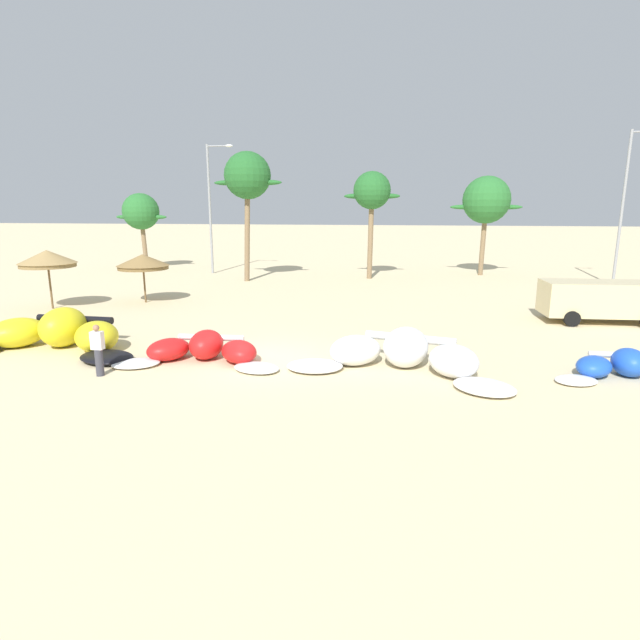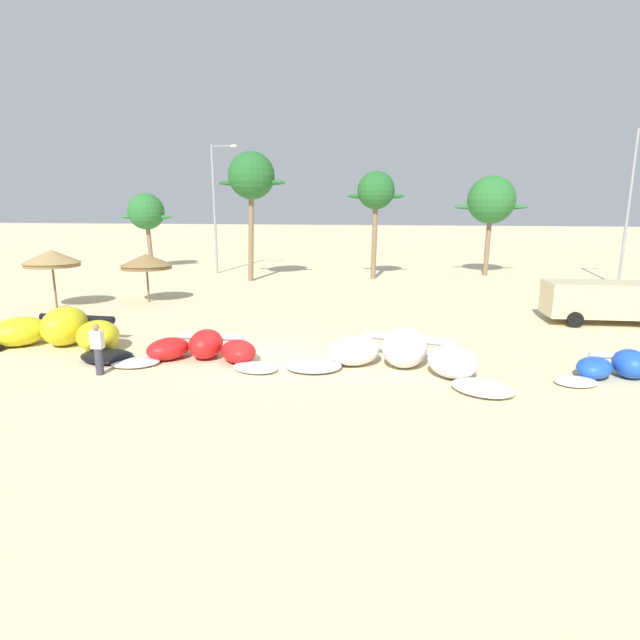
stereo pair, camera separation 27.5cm
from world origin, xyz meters
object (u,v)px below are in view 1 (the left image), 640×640
kite_far_left (57,334)px  lamppost_west_center (625,202)px  kite_left_of_center (403,355)px  palm_left_of_gap (372,192)px  kite_center (632,368)px  palm_left (247,177)px  person_near_kites (98,350)px  palm_center_left (486,201)px  palm_leftmost (141,212)px  parked_van (599,298)px  kite_left (204,350)px  lamppost_west (212,203)px  beach_umbrella_middle (143,262)px  beach_umbrella_near_van (47,259)px

kite_far_left → lamppost_west_center: size_ratio=0.79×
kite_far_left → kite_left_of_center: kite_far_left is taller
palm_left_of_gap → kite_center: bearing=-66.3°
palm_left → kite_left_of_center: bearing=-60.4°
kite_left_of_center → kite_center: (6.87, 0.19, -0.17)m
person_near_kites → palm_center_left: (15.24, 26.41, 4.72)m
palm_left → kite_center: bearing=-46.5°
palm_left_of_gap → palm_center_left: (8.29, 3.25, -0.54)m
palm_leftmost → person_near_kites: bearing=-65.2°
parked_van → palm_leftmost: palm_leftmost is taller
kite_far_left → parked_van: bearing=20.2°
kite_left → palm_leftmost: bearing=121.3°
kite_left → palm_left: size_ratio=0.67×
kite_left_of_center → parked_van: (8.71, 8.33, 0.59)m
palm_leftmost → kite_left_of_center: bearing=-48.4°
kite_center → palm_leftmost: palm_leftmost is taller
lamppost_west → lamppost_west_center: 28.47m
kite_far_left → lamppost_west_center: 33.30m
palm_center_left → palm_left: bearing=-160.6°
palm_left → lamppost_west_center: 24.54m
lamppost_west_center → palm_center_left: bearing=152.3°
kite_left → palm_left_of_gap: bearing=78.4°
kite_center → lamppost_west: size_ratio=0.52×
palm_leftmost → palm_left: (10.79, -5.50, 2.40)m
beach_umbrella_middle → palm_left_of_gap: palm_left_of_gap is taller
palm_left_of_gap → kite_left: bearing=-101.6°
kite_far_left → palm_left: (2.00, 18.00, 6.49)m
lamppost_west → lamppost_west_center: lamppost_west_center is taller
lamppost_west → person_near_kites: bearing=-77.7°
lamppost_west → palm_left: bearing=-42.7°
parked_van → kite_left_of_center: bearing=-136.3°
kite_center → palm_leftmost: bearing=139.8°
beach_umbrella_near_van → palm_leftmost: palm_leftmost is taller
kite_left → kite_center: (13.51, 0.28, -0.05)m
palm_center_left → beach_umbrella_middle: bearing=-143.6°
lamppost_west → parked_van: bearing=-30.9°
kite_left → beach_umbrella_middle: bearing=126.2°
palm_left_of_gap → lamppost_west: bearing=174.9°
kite_left → person_near_kites: 3.28m
kite_left → beach_umbrella_near_van: (-11.07, 7.46, 2.18)m
kite_left → kite_left_of_center: (6.64, 0.10, 0.12)m
kite_left → kite_left_of_center: 6.65m
kite_left_of_center → palm_leftmost: palm_leftmost is taller
beach_umbrella_middle → palm_left_of_gap: 16.67m
kite_left_of_center → person_near_kites: size_ratio=4.44×
beach_umbrella_middle → lamppost_west: 12.90m
kite_center → palm_left_of_gap: bearing=113.7°
kite_far_left → kite_center: kite_far_left is taller
person_near_kites → palm_left: bearing=93.6°
beach_umbrella_near_van → parked_van: 26.49m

